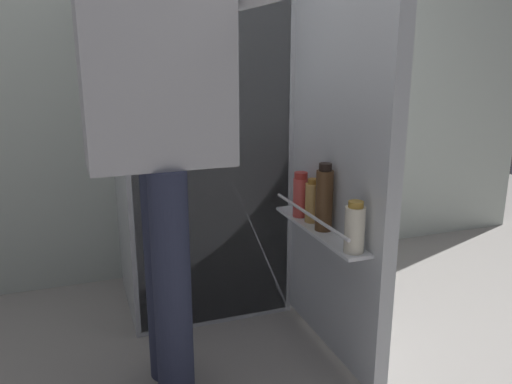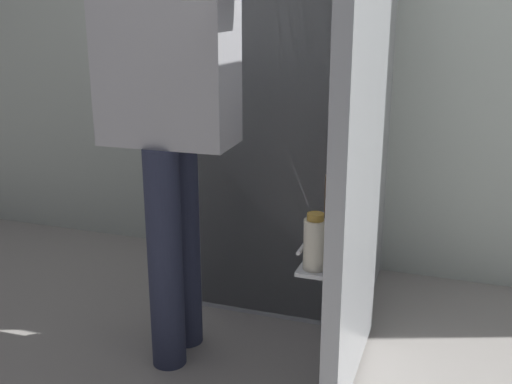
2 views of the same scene
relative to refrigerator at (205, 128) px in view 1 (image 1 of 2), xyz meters
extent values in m
plane|color=gray|center=(-0.03, -0.50, -0.81)|extent=(6.96, 6.96, 0.00)
cube|color=beige|center=(-0.03, 0.41, 0.47)|extent=(4.40, 0.10, 2.56)
cube|color=silver|center=(-0.03, 0.06, 0.00)|extent=(0.68, 0.62, 1.62)
cube|color=white|center=(-0.03, -0.25, 0.00)|extent=(0.64, 0.01, 1.58)
cube|color=white|center=(-0.03, -0.20, 0.08)|extent=(0.60, 0.09, 0.01)
cube|color=silver|center=(0.34, -0.59, 0.01)|extent=(0.05, 0.68, 1.58)
cube|color=white|center=(0.27, -0.59, -0.30)|extent=(0.09, 0.59, 0.01)
cylinder|color=silver|center=(0.23, -0.59, -0.24)|extent=(0.01, 0.56, 0.01)
cylinder|color=brown|center=(0.27, -0.62, -0.19)|extent=(0.06, 0.06, 0.22)
cylinder|color=black|center=(0.27, -0.62, -0.07)|extent=(0.05, 0.05, 0.03)
cylinder|color=tan|center=(0.28, -0.52, -0.22)|extent=(0.06, 0.06, 0.15)
cylinder|color=#996623|center=(0.28, -0.52, -0.14)|extent=(0.04, 0.04, 0.02)
cylinder|color=#EDE5CC|center=(0.27, -0.84, -0.22)|extent=(0.06, 0.06, 0.15)
cylinder|color=#B78933|center=(0.27, -0.84, -0.14)|extent=(0.05, 0.05, 0.02)
cylinder|color=#DB4C47|center=(0.26, -0.44, -0.22)|extent=(0.06, 0.06, 0.15)
cylinder|color=#B22D28|center=(0.26, -0.44, -0.14)|extent=(0.05, 0.05, 0.02)
cylinder|color=#2D334C|center=(-0.29, -0.53, -0.42)|extent=(0.12, 0.12, 0.79)
cylinder|color=#2D334C|center=(-0.29, -0.69, -0.42)|extent=(0.12, 0.12, 0.79)
cube|color=silver|center=(-0.29, -0.61, 0.26)|extent=(0.44, 0.23, 0.56)
cylinder|color=silver|center=(-0.30, -0.39, 0.23)|extent=(0.08, 0.08, 0.53)
camera|label=1|loc=(-0.53, -2.14, 0.30)|focal=35.32mm
camera|label=2|loc=(0.65, -2.47, 0.45)|focal=44.38mm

